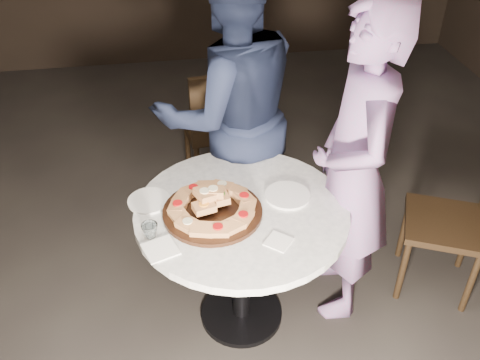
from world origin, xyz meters
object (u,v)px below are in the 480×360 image
object	(u,v)px
focaccia_pile	(212,205)
water_glass	(150,231)
chair_far	(221,123)
diner_navy	(230,113)
table	(242,231)
serving_board	(213,212)
chair_right	(466,217)
diner_teal	(353,171)

from	to	relation	value
focaccia_pile	water_glass	xyz separation A→B (m)	(-0.29, -0.12, -0.02)
chair_far	diner_navy	distance (m)	0.61
table	serving_board	world-z (taller)	serving_board
water_glass	chair_far	size ratio (longest dim) A/B	0.08
table	focaccia_pile	xyz separation A→B (m)	(-0.14, -0.01, 0.19)
serving_board	chair_far	world-z (taller)	chair_far
focaccia_pile	chair_right	world-z (taller)	chair_right
serving_board	diner_navy	size ratio (longest dim) A/B	0.26
diner_navy	diner_teal	distance (m)	0.78
focaccia_pile	water_glass	world-z (taller)	focaccia_pile
serving_board	chair_right	bearing A→B (deg)	2.22
serving_board	focaccia_pile	xyz separation A→B (m)	(-0.00, 0.00, 0.04)
water_glass	focaccia_pile	bearing A→B (deg)	22.16
focaccia_pile	diner_teal	world-z (taller)	diner_teal
chair_right	diner_teal	distance (m)	0.74
serving_board	water_glass	world-z (taller)	water_glass
table	chair_far	size ratio (longest dim) A/B	1.07
chair_far	diner_navy	bearing A→B (deg)	82.98
table	diner_navy	distance (m)	0.72
table	serving_board	distance (m)	0.21
focaccia_pile	diner_teal	distance (m)	0.71
focaccia_pile	chair_far	size ratio (longest dim) A/B	0.44
table	diner_teal	world-z (taller)	diner_teal
serving_board	chair_right	size ratio (longest dim) A/B	0.52
serving_board	diner_teal	xyz separation A→B (m)	(0.70, 0.09, 0.09)
diner_navy	diner_teal	bearing A→B (deg)	120.48
water_glass	chair_right	bearing A→B (deg)	5.69
focaccia_pile	serving_board	bearing A→B (deg)	-59.15
table	water_glass	size ratio (longest dim) A/B	13.85
chair_right	diner_navy	size ratio (longest dim) A/B	0.49
focaccia_pile	chair_far	xyz separation A→B (m)	(0.19, 1.18, -0.26)
serving_board	chair_right	world-z (taller)	chair_right
water_glass	diner_navy	distance (m)	0.93
water_glass	chair_right	xyz separation A→B (m)	(1.64, 0.16, -0.28)
water_glass	chair_right	world-z (taller)	chair_right
chair_far	chair_right	distance (m)	1.62
chair_far	chair_right	xyz separation A→B (m)	(1.16, -1.13, -0.04)
chair_far	diner_teal	bearing A→B (deg)	109.07
table	focaccia_pile	size ratio (longest dim) A/B	2.44
chair_right	diner_navy	bearing A→B (deg)	-93.85
focaccia_pile	table	bearing A→B (deg)	4.11
serving_board	diner_teal	world-z (taller)	diner_teal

